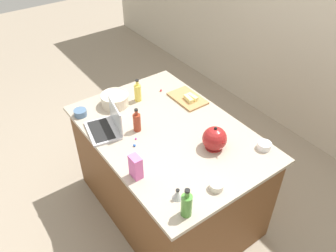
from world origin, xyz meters
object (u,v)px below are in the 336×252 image
at_px(kettle, 215,139).
at_px(candy_bag, 136,167).
at_px(bottle_oil, 138,92).
at_px(cutting_board, 187,98).
at_px(bottle_soy, 137,122).
at_px(ramekin_medium, 80,113).
at_px(butter_stick_left, 188,99).
at_px(laptop, 107,126).
at_px(ramekin_wide, 264,146).
at_px(mixing_bowl_large, 115,99).
at_px(kitchen_timer, 178,194).
at_px(ramekin_small, 216,186).
at_px(bottle_olive, 187,205).
at_px(butter_stick_right, 192,97).

bearing_deg(kettle, candy_bag, -98.16).
height_order(bottle_oil, cutting_board, bottle_oil).
bearing_deg(bottle_soy, ramekin_medium, -147.35).
bearing_deg(butter_stick_left, laptop, -94.97).
bearing_deg(ramekin_wide, butter_stick_left, -174.20).
bearing_deg(butter_stick_left, kettle, -20.31).
distance_m(bottle_oil, cutting_board, 0.44).
xyz_separation_m(mixing_bowl_large, candy_bag, (0.81, -0.29, 0.03)).
xyz_separation_m(ramekin_wide, kitchen_timer, (0.00, -0.79, 0.01)).
bearing_deg(bottle_oil, kettle, 8.51).
bearing_deg(ramekin_medium, bottle_oil, 80.13).
bearing_deg(cutting_board, bottle_soy, -79.61).
xyz_separation_m(ramekin_small, ramekin_medium, (-1.24, -0.37, 0.00)).
distance_m(cutting_board, butter_stick_left, 0.05).
relative_size(ramekin_small, ramekin_medium, 0.86).
height_order(bottle_soy, kitchen_timer, bottle_soy).
bearing_deg(ramekin_wide, kitchen_timer, -89.97).
xyz_separation_m(laptop, ramekin_medium, (-0.30, -0.09, -0.02)).
distance_m(ramekin_medium, ramekin_wide, 1.47).
relative_size(bottle_olive, bottle_oil, 1.04).
bearing_deg(cutting_board, laptop, -91.88).
relative_size(laptop, kitchen_timer, 4.51).
bearing_deg(kettle, kitchen_timer, -66.05).
distance_m(laptop, butter_stick_left, 0.75).
height_order(kettle, butter_stick_left, kettle).
bearing_deg(laptop, candy_bag, -7.18).
height_order(bottle_oil, ramekin_wide, bottle_oil).
bearing_deg(ramekin_wide, ramekin_small, -81.15).
bearing_deg(ramekin_wide, kettle, -127.64).
height_order(ramekin_medium, ramekin_wide, ramekin_medium).
bearing_deg(bottle_oil, bottle_soy, -32.65).
distance_m(mixing_bowl_large, kitchen_timer, 1.13).
bearing_deg(butter_stick_right, butter_stick_left, -89.86).
height_order(ramekin_medium, candy_bag, candy_bag).
height_order(bottle_soy, ramekin_medium, bottle_soy).
xyz_separation_m(kettle, candy_bag, (-0.09, -0.61, 0.01)).
relative_size(butter_stick_right, kitchen_timer, 1.43).
height_order(bottle_olive, ramekin_medium, bottle_olive).
height_order(ramekin_small, ramekin_wide, ramekin_wide).
height_order(mixing_bowl_large, cutting_board, mixing_bowl_large).
xyz_separation_m(bottle_oil, cutting_board, (0.24, 0.36, -0.07)).
bearing_deg(ramekin_small, candy_bag, -137.84).
distance_m(bottle_oil, ramekin_wide, 1.14).
relative_size(cutting_board, ramekin_wide, 3.34).
bearing_deg(candy_bag, ramekin_wide, 70.97).
height_order(bottle_olive, ramekin_wide, bottle_olive).
distance_m(butter_stick_right, candy_bag, 0.99).
bearing_deg(kitchen_timer, ramekin_small, 71.33).
height_order(ramekin_small, kitchen_timer, kitchen_timer).
distance_m(laptop, candy_bag, 0.55).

